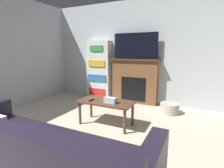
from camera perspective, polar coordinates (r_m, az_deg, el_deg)
The scene contains 9 objects.
wall_back at distance 4.79m, azimuth 8.86°, elevation 10.10°, with size 6.17×0.06×2.70m.
fireplace at distance 4.75m, azimuth 7.39°, elevation 0.99°, with size 1.32×0.28×1.19m.
tv at distance 4.66m, azimuth 7.60°, elevation 12.20°, with size 1.17×0.03×0.67m.
couch at distance 2.13m, azimuth -24.43°, elevation -21.99°, with size 2.50×0.98×0.87m.
coffee_table at distance 3.33m, azimuth -1.99°, elevation -6.68°, with size 1.05×0.51×0.47m.
tissue_box at distance 3.19m, azimuth -0.54°, elevation -5.31°, with size 0.22×0.12×0.10m.
remote_control at distance 3.37m, azimuth -6.76°, elevation -5.18°, with size 0.04×0.15×0.02m.
bookshelf at distance 5.15m, azimuth -4.26°, elevation 4.49°, with size 0.72×0.29×1.68m.
storage_basket at distance 4.21m, azimuth 18.27°, elevation -7.54°, with size 0.42×0.42×0.23m.
Camera 1 is at (1.44, -0.34, 1.42)m, focal length 28.00 mm.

